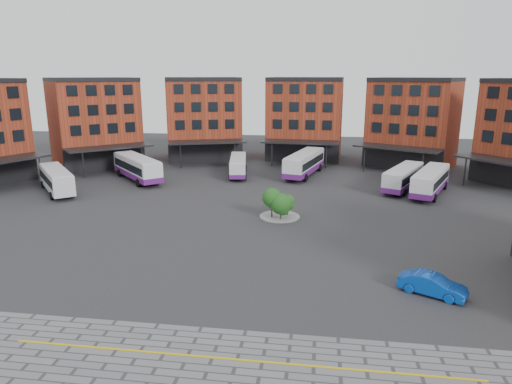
# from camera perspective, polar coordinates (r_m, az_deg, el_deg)

# --- Properties ---
(ground) EXTENTS (160.00, 160.00, 0.00)m
(ground) POSITION_cam_1_polar(r_m,az_deg,el_deg) (39.04, -1.58, -8.32)
(ground) COLOR #28282B
(ground) RESTS_ON ground
(yellow_line) EXTENTS (26.00, 0.15, 0.02)m
(yellow_line) POSITION_cam_1_polar(r_m,az_deg,el_deg) (26.57, -2.39, -20.19)
(yellow_line) COLOR gold
(yellow_line) RESTS_ON paving_zone
(main_building) EXTENTS (94.14, 42.48, 14.60)m
(main_building) POSITION_cam_1_polar(r_m,az_deg,el_deg) (74.92, -0.36, 8.46)
(main_building) COLOR maroon
(main_building) RESTS_ON ground
(tree_island) EXTENTS (4.40, 4.40, 3.38)m
(tree_island) POSITION_cam_1_polar(r_m,az_deg,el_deg) (48.91, 2.89, -1.41)
(tree_island) COLOR gray
(tree_island) RESTS_ON ground
(bus_a) EXTENTS (9.22, 10.20, 3.17)m
(bus_a) POSITION_cam_1_polar(r_m,az_deg,el_deg) (65.28, -23.70, 1.56)
(bus_a) COLOR silver
(bus_a) RESTS_ON ground
(bus_b) EXTENTS (10.53, 11.16, 3.52)m
(bus_b) POSITION_cam_1_polar(r_m,az_deg,el_deg) (68.93, -14.64, 2.98)
(bus_b) COLOR silver
(bus_b) RESTS_ON ground
(bus_c) EXTENTS (3.92, 10.44, 2.87)m
(bus_c) POSITION_cam_1_polar(r_m,az_deg,el_deg) (70.14, -2.26, 3.35)
(bus_c) COLOR silver
(bus_c) RESTS_ON ground
(bus_d) EXTENTS (5.97, 12.93, 3.55)m
(bus_d) POSITION_cam_1_polar(r_m,az_deg,el_deg) (70.30, 6.06, 3.61)
(bus_d) COLOR silver
(bus_d) RESTS_ON ground
(bus_e) EXTENTS (6.95, 11.00, 3.09)m
(bus_e) POSITION_cam_1_polar(r_m,az_deg,el_deg) (64.48, 17.93, 1.75)
(bus_e) COLOR silver
(bus_e) RESTS_ON ground
(bus_f) EXTENTS (7.04, 11.74, 3.28)m
(bus_f) POSITION_cam_1_polar(r_m,az_deg,el_deg) (63.05, 20.98, 1.31)
(bus_f) COLOR white
(bus_f) RESTS_ON ground
(blue_car) EXTENTS (4.83, 3.53, 1.52)m
(blue_car) POSITION_cam_1_polar(r_m,az_deg,el_deg) (35.08, 21.18, -10.75)
(blue_car) COLOR #0D43B4
(blue_car) RESTS_ON ground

